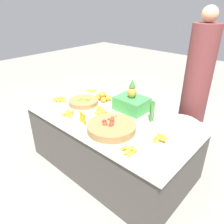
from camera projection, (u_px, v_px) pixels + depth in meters
ground_plane at (112, 163)px, 2.61m from camera, size 12.00×12.00×0.00m
market_table at (112, 141)px, 2.46m from camera, size 1.83×1.03×0.64m
lime_bowl at (84, 102)px, 2.58m from camera, size 0.35×0.35×0.09m
tomato_basket at (111, 127)px, 2.05m from camera, size 0.46×0.46×0.10m
orange_pile at (103, 97)px, 2.66m from camera, size 0.19×0.15×0.12m
metal_bowl at (182, 125)px, 2.09m from camera, size 0.33×0.33×0.06m
price_sign at (83, 118)px, 2.16m from camera, size 0.11×0.03×0.12m
produce_crate at (132, 102)px, 2.40m from camera, size 0.35×0.26×0.36m
veg_bundle at (152, 112)px, 2.18m from camera, size 0.05×0.06×0.22m
banana_bunch_front_center at (60, 100)px, 2.64m from camera, size 0.19×0.18×0.06m
banana_bunch_front_right at (68, 114)px, 2.32m from camera, size 0.17×0.16×0.06m
banana_bunch_front_left at (91, 90)px, 2.93m from camera, size 0.14×0.15×0.03m
banana_bunch_middle_right at (161, 137)px, 1.92m from camera, size 0.13×0.19×0.06m
banana_bunch_back_center at (101, 111)px, 2.38m from camera, size 0.17×0.17×0.06m
banana_bunch_middle_left at (129, 150)px, 1.77m from camera, size 0.15×0.15×0.05m
vendor_person at (195, 94)px, 2.45m from camera, size 0.29×0.29×1.71m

